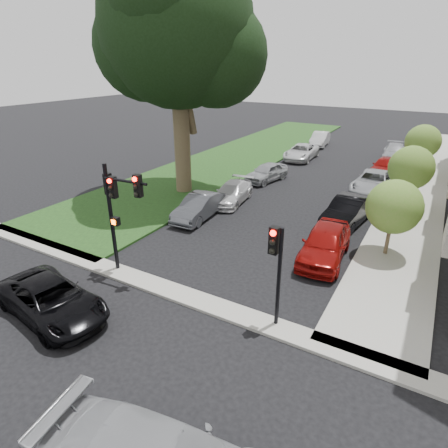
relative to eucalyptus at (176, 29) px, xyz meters
The scene contains 21 objects.
ground 17.82m from the eucalyptus, 58.50° to the right, with size 140.00×140.00×0.00m, color black.
grass_strip 15.43m from the eucalyptus, 96.74° to the left, with size 8.00×44.00×0.12m, color black.
sidewalk_right 21.05m from the eucalyptus, 38.74° to the left, with size 3.50×44.00×0.12m, color #A0A09B.
sidewalk_cross 16.45m from the eucalyptus, 53.87° to the right, with size 60.00×1.00×0.12m, color #A0A09B.
eucalyptus is the anchor object (origin of this frame).
small_tree_a 16.11m from the eucalyptus, 11.77° to the right, with size 2.47×2.47×3.71m.
small_tree_b 16.33m from the eucalyptus, 16.80° to the left, with size 2.62×2.62×3.93m.
small_tree_c 20.39m from the eucalyptus, 43.07° to the left, with size 2.65×2.65×3.97m.
traffic_signal_main 13.03m from the eucalyptus, 67.61° to the right, with size 2.35×0.61×4.82m.
traffic_signal_secondary 17.00m from the eucalyptus, 42.46° to the right, with size 0.48×0.38×3.76m.
car_cross_near 17.26m from the eucalyptus, 73.19° to the right, with size 2.22×4.82×1.34m, color black.
car_parked_0 15.50m from the eucalyptus, 22.36° to the right, with size 1.90×4.72×1.61m, color maroon.
car_parked_1 14.75m from the eucalyptus, ahead, with size 1.63×4.68×1.54m, color black.
car_parked_2 16.36m from the eucalyptus, 29.58° to the left, with size 2.41×5.24×1.46m, color #999BA0.
car_parked_3 18.89m from the eucalyptus, 44.87° to the left, with size 1.69×4.21×1.43m, color maroon.
car_parked_4 22.94m from the eucalyptus, 56.49° to the left, with size 1.93×4.75×1.38m, color #999BA0.
car_parked_5 10.78m from the eucalyptus, 43.92° to the right, with size 1.47×4.22×1.39m, color #3F4247.
car_parked_6 10.38m from the eucalyptus, ahead, with size 1.79×4.39×1.28m, color silver.
car_parked_7 11.58m from the eucalyptus, 52.15° to the left, with size 1.63×4.05×1.38m, color #999BA0.
car_parked_8 16.69m from the eucalyptus, 72.95° to the left, with size 2.29×4.96×1.38m, color silver.
car_parked_9 22.38m from the eucalyptus, 79.44° to the left, with size 1.52×4.37×1.44m, color silver.
Camera 1 is at (7.44, -7.85, 8.53)m, focal length 30.00 mm.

